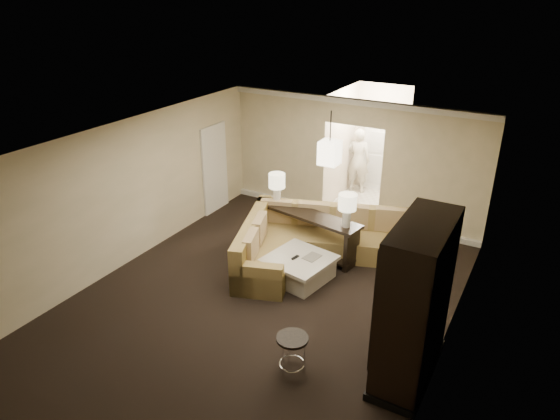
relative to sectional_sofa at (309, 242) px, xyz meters
The scene contains 19 objects.
ground 1.80m from the sectional_sofa, 91.78° to the right, with size 8.00×8.00×0.00m, color black.
wall_back 2.47m from the sectional_sofa, 91.39° to the left, with size 6.00×0.04×2.80m, color beige.
wall_front 5.85m from the sectional_sofa, 90.54° to the right, with size 6.00×0.04×2.80m, color beige.
wall_left 3.67m from the sectional_sofa, 150.11° to the right, with size 0.04×8.00×2.80m, color beige.
wall_right 3.58m from the sectional_sofa, 30.80° to the right, with size 0.04×8.00×2.80m, color beige.
ceiling 2.99m from the sectional_sofa, 91.78° to the right, with size 6.00×8.00×0.02m, color white.
crown_molding 3.22m from the sectional_sofa, 91.42° to the left, with size 6.00×0.10×0.12m, color silver.
baseboard 2.22m from the sectional_sofa, 91.42° to the left, with size 6.00×0.10×0.12m, color silver.
side_door 3.27m from the sectional_sofa, 160.95° to the left, with size 0.05×0.90×2.10m, color white.
foyer 3.70m from the sectional_sofa, 90.87° to the left, with size 1.44×2.02×2.80m.
sectional_sofa is the anchor object (origin of this frame).
coffee_table 0.79m from the sectional_sofa, 76.92° to the right, with size 1.28×1.28×0.46m.
console_table 0.30m from the sectional_sofa, 116.11° to the left, with size 2.27×0.89×0.86m.
armoire 3.51m from the sectional_sofa, 39.80° to the right, with size 0.70×1.63×2.35m.
drink_table 3.19m from the sectional_sofa, 67.82° to the right, with size 0.46×0.46×0.57m.
table_lamp_left 1.39m from the sectional_sofa, 157.51° to the left, with size 0.34×0.34×0.65m.
table_lamp_right 1.17m from the sectional_sofa, ahead, with size 0.34×0.34×0.65m.
pendant_light 1.84m from the sectional_sofa, 93.30° to the left, with size 0.38×0.38×1.09m.
person 3.92m from the sectional_sofa, 97.48° to the left, with size 0.68×0.45×1.88m, color beige.
Camera 1 is at (3.85, -6.13, 5.05)m, focal length 32.00 mm.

